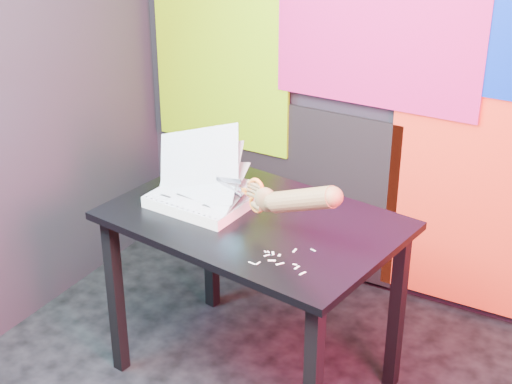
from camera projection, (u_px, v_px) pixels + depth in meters
The scene contains 7 objects.
room at pixel (265, 140), 2.08m from camera, with size 3.01×3.01×2.71m.
backdrop at pixel (441, 116), 3.37m from camera, with size 2.88×0.05×2.08m.
work_table at pixel (254, 241), 3.02m from camera, with size 1.17×0.86×0.75m.
printout_stack at pixel (200, 198), 3.05m from camera, with size 0.43×0.29×0.35m.
scissors at pixel (253, 194), 2.85m from camera, with size 0.24×0.07×0.14m.
hand_forearm at pixel (296, 199), 2.70m from camera, with size 0.41×0.15×0.20m.
paper_clippings at pixel (281, 260), 2.69m from camera, with size 0.20×0.19×0.00m.
Camera 1 is at (0.93, -1.69, 2.14)m, focal length 55.00 mm.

